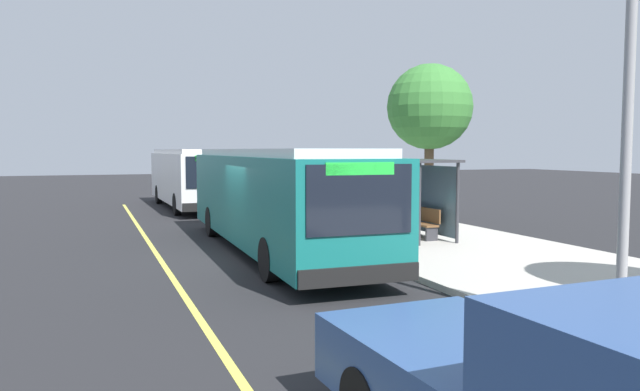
# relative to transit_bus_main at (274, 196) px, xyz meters

# --- Properties ---
(ground_plane) EXTENTS (120.00, 120.00, 0.00)m
(ground_plane) POSITION_rel_transit_bus_main_xyz_m (0.79, -1.01, -1.62)
(ground_plane) COLOR #232326
(sidewalk_curb) EXTENTS (44.00, 6.40, 0.15)m
(sidewalk_curb) POSITION_rel_transit_bus_main_xyz_m (0.79, 4.99, -1.54)
(sidewalk_curb) COLOR #B7B2A8
(sidewalk_curb) RESTS_ON ground_plane
(lane_stripe_center) EXTENTS (36.00, 0.14, 0.01)m
(lane_stripe_center) POSITION_rel_transit_bus_main_xyz_m (0.79, -3.21, -1.61)
(lane_stripe_center) COLOR #E0D64C
(lane_stripe_center) RESTS_ON ground_plane
(transit_bus_main) EXTENTS (12.46, 2.85, 2.95)m
(transit_bus_main) POSITION_rel_transit_bus_main_xyz_m (0.00, 0.00, 0.00)
(transit_bus_main) COLOR #146B66
(transit_bus_main) RESTS_ON ground_plane
(transit_bus_second) EXTENTS (10.81, 2.74, 2.95)m
(transit_bus_second) POSITION_rel_transit_bus_main_xyz_m (-14.15, -0.15, -0.00)
(transit_bus_second) COLOR white
(transit_bus_second) RESTS_ON ground_plane
(bus_shelter) EXTENTS (2.90, 1.60, 2.48)m
(bus_shelter) POSITION_rel_transit_bus_main_xyz_m (-0.13, 4.79, 0.30)
(bus_shelter) COLOR #333338
(bus_shelter) RESTS_ON sidewalk_curb
(waiting_bench) EXTENTS (1.60, 0.48, 0.95)m
(waiting_bench) POSITION_rel_transit_bus_main_xyz_m (0.01, 4.87, -0.99)
(waiting_bench) COLOR brown
(waiting_bench) RESTS_ON sidewalk_curb
(route_sign_post) EXTENTS (0.44, 0.08, 2.80)m
(route_sign_post) POSITION_rel_transit_bus_main_xyz_m (2.22, 2.45, 0.34)
(route_sign_post) COLOR #333338
(route_sign_post) RESTS_ON sidewalk_curb
(pedestrian_commuter) EXTENTS (0.24, 0.40, 1.69)m
(pedestrian_commuter) POSITION_rel_transit_bus_main_xyz_m (2.11, 2.92, -0.50)
(pedestrian_commuter) COLOR #282D47
(pedestrian_commuter) RESTS_ON sidewalk_curb
(street_tree_near_shelter) EXTENTS (3.25, 3.25, 6.04)m
(street_tree_near_shelter) POSITION_rel_transit_bus_main_xyz_m (-3.54, 7.26, 2.91)
(street_tree_near_shelter) COLOR brown
(street_tree_near_shelter) RESTS_ON sidewalk_curb
(utility_pole) EXTENTS (0.16, 0.16, 6.40)m
(utility_pole) POSITION_rel_transit_bus_main_xyz_m (9.72, 2.57, 1.73)
(utility_pole) COLOR gray
(utility_pole) RESTS_ON sidewalk_curb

